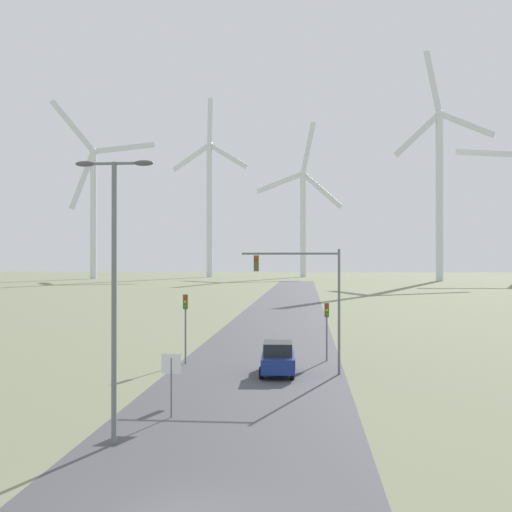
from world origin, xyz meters
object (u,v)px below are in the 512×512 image
(traffic_light_post_near_right, at_px, (327,318))
(traffic_light_mast_overhead, at_px, (306,284))
(stop_sign_near, at_px, (171,373))
(streetlamp, at_px, (114,267))
(traffic_light_post_near_left, at_px, (185,313))
(car_approaching, at_px, (278,358))
(wind_turbine_left, at_px, (210,197))
(wind_turbine_far_left, at_px, (93,199))
(wind_turbine_center, at_px, (303,212))
(wind_turbine_right, at_px, (439,179))

(traffic_light_post_near_right, height_order, traffic_light_mast_overhead, traffic_light_mast_overhead)
(stop_sign_near, bearing_deg, streetlamp, -107.88)
(traffic_light_post_near_right, bearing_deg, traffic_light_post_near_left, -168.61)
(streetlamp, relative_size, traffic_light_post_near_left, 2.31)
(stop_sign_near, height_order, traffic_light_mast_overhead, traffic_light_mast_overhead)
(stop_sign_near, relative_size, traffic_light_post_near_right, 0.70)
(traffic_light_post_near_right, relative_size, car_approaching, 0.88)
(traffic_light_post_near_right, xyz_separation_m, wind_turbine_left, (-37.30, 182.47, 27.14))
(traffic_light_post_near_right, height_order, wind_turbine_far_left, wind_turbine_far_left)
(wind_turbine_center, bearing_deg, car_approaching, -90.10)
(streetlamp, distance_m, traffic_light_mast_overhead, 15.00)
(wind_turbine_far_left, distance_m, wind_turbine_right, 112.69)
(stop_sign_near, distance_m, wind_turbine_right, 170.29)
(stop_sign_near, distance_m, wind_turbine_left, 200.96)
(streetlamp, xyz_separation_m, stop_sign_near, (1.18, 3.66, -4.34))
(wind_turbine_right, bearing_deg, traffic_light_post_near_left, -107.74)
(stop_sign_near, distance_m, traffic_light_post_near_left, 12.64)
(traffic_light_mast_overhead, bearing_deg, car_approaching, -166.98)
(stop_sign_near, bearing_deg, wind_turbine_far_left, 111.00)
(wind_turbine_far_left, bearing_deg, wind_turbine_center, 21.12)
(streetlamp, distance_m, traffic_light_post_near_right, 19.82)
(traffic_light_post_near_right, relative_size, traffic_light_mast_overhead, 0.52)
(wind_turbine_right, bearing_deg, wind_turbine_center, 137.09)
(wind_turbine_far_left, bearing_deg, stop_sign_near, -69.00)
(streetlamp, height_order, traffic_light_post_near_left, streetlamp)
(wind_turbine_center, distance_m, wind_turbine_right, 57.03)
(car_approaching, relative_size, wind_turbine_far_left, 0.07)
(car_approaching, bearing_deg, wind_turbine_center, 89.90)
(traffic_light_mast_overhead, distance_m, wind_turbine_right, 159.07)
(wind_turbine_left, bearing_deg, stop_sign_near, -81.17)
(traffic_light_post_near_left, bearing_deg, traffic_light_mast_overhead, -19.86)
(traffic_light_post_near_left, distance_m, car_approaching, 6.95)
(traffic_light_post_near_left, height_order, traffic_light_mast_overhead, traffic_light_mast_overhead)
(wind_turbine_left, distance_m, wind_turbine_right, 84.02)
(traffic_light_mast_overhead, relative_size, wind_turbine_far_left, 0.12)
(wind_turbine_right, bearing_deg, traffic_light_mast_overhead, -104.86)
(traffic_light_post_near_left, bearing_deg, car_approaching, -27.57)
(stop_sign_near, height_order, wind_turbine_center, wind_turbine_center)
(streetlamp, relative_size, traffic_light_post_near_right, 2.68)
(wind_turbine_left, bearing_deg, car_approaching, -79.58)
(traffic_light_mast_overhead, bearing_deg, wind_turbine_right, 75.14)
(wind_turbine_far_left, bearing_deg, streetlamp, -69.73)
(wind_turbine_right, bearing_deg, streetlamp, -105.86)
(traffic_light_post_near_left, bearing_deg, streetlamp, -87.22)
(traffic_light_mast_overhead, bearing_deg, wind_turbine_left, 100.91)
(wind_turbine_center, bearing_deg, wind_turbine_left, -174.46)
(streetlamp, xyz_separation_m, wind_turbine_far_left, (-65.16, 176.43, 20.95))
(car_approaching, bearing_deg, traffic_light_post_near_left, 152.43)
(traffic_light_post_near_right, distance_m, wind_turbine_left, 188.21)
(traffic_light_post_near_left, bearing_deg, wind_turbine_left, 98.83)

